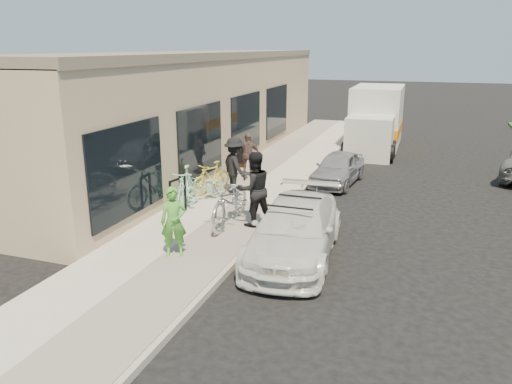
% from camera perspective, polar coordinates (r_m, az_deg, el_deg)
% --- Properties ---
extents(ground, '(120.00, 120.00, 0.00)m').
position_cam_1_polar(ground, '(11.16, 1.37, -6.99)').
color(ground, black).
rests_on(ground, ground).
extents(sidewalk, '(3.00, 34.00, 0.15)m').
position_cam_1_polar(sidewalk, '(14.43, -2.51, -1.22)').
color(sidewalk, '#B8B2A5').
rests_on(sidewalk, ground).
extents(curb, '(0.12, 34.00, 0.13)m').
position_cam_1_polar(curb, '(13.95, 3.42, -1.89)').
color(curb, '#A39E95').
rests_on(curb, ground).
extents(storefront, '(3.60, 20.00, 4.22)m').
position_cam_1_polar(storefront, '(19.76, -6.01, 9.56)').
color(storefront, tan).
rests_on(storefront, ground).
extents(bike_rack, '(0.17, 0.67, 0.96)m').
position_cam_1_polar(bike_rack, '(13.28, -8.93, -0.01)').
color(bike_rack, black).
rests_on(bike_rack, sidewalk).
extents(sandwich_board, '(0.63, 0.64, 0.87)m').
position_cam_1_polar(sandwich_board, '(18.25, -2.02, 4.22)').
color(sandwich_board, black).
rests_on(sandwich_board, sidewalk).
extents(sedan_white, '(2.04, 4.34, 1.27)m').
position_cam_1_polar(sedan_white, '(10.83, 4.49, -4.28)').
color(sedan_white, silver).
rests_on(sedan_white, ground).
extents(sedan_silver, '(1.58, 3.25, 1.07)m').
position_cam_1_polar(sedan_silver, '(16.77, 9.35, 2.71)').
color(sedan_silver, '#9B9BA0').
rests_on(sedan_silver, ground).
extents(moving_truck, '(2.15, 5.56, 2.72)m').
position_cam_1_polar(moving_truck, '(22.86, 13.49, 7.79)').
color(moving_truck, beige).
rests_on(moving_truck, ground).
extents(tandem_bike, '(0.89, 2.35, 1.22)m').
position_cam_1_polar(tandem_bike, '(12.34, -2.91, -0.94)').
color(tandem_bike, '#BCBCBF').
rests_on(tandem_bike, sidewalk).
extents(woman_rider, '(0.64, 0.54, 1.49)m').
position_cam_1_polar(woman_rider, '(10.57, -9.39, -3.37)').
color(woman_rider, green).
rests_on(woman_rider, sidewalk).
extents(man_standing, '(1.14, 1.13, 1.85)m').
position_cam_1_polar(man_standing, '(12.14, -0.24, 0.35)').
color(man_standing, black).
rests_on(man_standing, sidewalk).
extents(cruiser_bike_a, '(1.03, 1.98, 1.15)m').
position_cam_1_polar(cruiser_bike_a, '(13.61, -8.11, 0.40)').
color(cruiser_bike_a, '#93DCC3').
rests_on(cruiser_bike_a, sidewalk).
extents(cruiser_bike_b, '(1.09, 1.64, 0.81)m').
position_cam_1_polar(cruiser_bike_b, '(14.27, -5.94, 0.53)').
color(cruiser_bike_b, '#93DCC3').
rests_on(cruiser_bike_b, sidewalk).
extents(cruiser_bike_c, '(0.95, 1.61, 0.93)m').
position_cam_1_polar(cruiser_bike_c, '(15.10, -5.12, 1.67)').
color(cruiser_bike_c, gold).
rests_on(cruiser_bike_c, sidewalk).
extents(bystander_a, '(1.25, 1.21, 1.72)m').
position_cam_1_polar(bystander_a, '(14.77, -2.43, 2.96)').
color(bystander_a, black).
rests_on(bystander_a, sidewalk).
extents(bystander_b, '(0.93, 0.83, 1.51)m').
position_cam_1_polar(bystander_b, '(16.76, -0.98, 4.22)').
color(bystander_b, brown).
rests_on(bystander_b, sidewalk).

